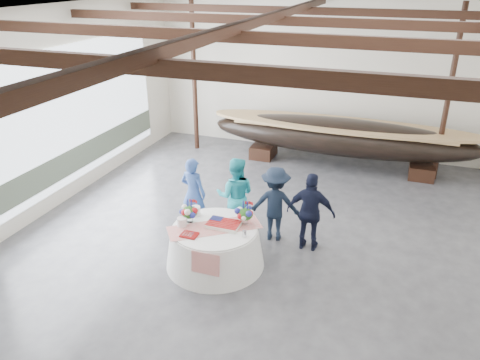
% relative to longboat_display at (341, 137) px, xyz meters
% --- Properties ---
extents(floor, '(10.00, 12.00, 0.01)m').
position_rel_longboat_display_xyz_m(floor, '(-0.93, -4.84, -0.90)').
color(floor, '#3D3D42').
rests_on(floor, ground).
extents(wall_back, '(10.00, 0.02, 4.50)m').
position_rel_longboat_display_xyz_m(wall_back, '(-0.93, 1.16, 1.35)').
color(wall_back, silver).
rests_on(wall_back, ground).
extents(wall_left, '(0.02, 12.00, 4.50)m').
position_rel_longboat_display_xyz_m(wall_left, '(-5.93, -4.84, 1.35)').
color(wall_left, silver).
rests_on(wall_left, ground).
extents(ceiling, '(10.00, 12.00, 0.01)m').
position_rel_longboat_display_xyz_m(ceiling, '(-0.93, -4.84, 3.60)').
color(ceiling, white).
rests_on(ceiling, wall_back).
extents(pavilion_structure, '(9.80, 11.76, 4.50)m').
position_rel_longboat_display_xyz_m(pavilion_structure, '(-0.93, -4.01, 3.11)').
color(pavilion_structure, black).
rests_on(pavilion_structure, ground).
extents(open_bay, '(0.03, 7.00, 3.20)m').
position_rel_longboat_display_xyz_m(open_bay, '(-5.88, -3.84, 0.93)').
color(open_bay, silver).
rests_on(open_bay, ground).
extents(longboat_display, '(7.48, 1.50, 1.40)m').
position_rel_longboat_display_xyz_m(longboat_display, '(0.00, 0.00, 0.00)').
color(longboat_display, black).
rests_on(longboat_display, ground).
extents(banquet_table, '(1.87, 1.87, 0.80)m').
position_rel_longboat_display_xyz_m(banquet_table, '(-1.45, -5.70, -0.50)').
color(banquet_table, white).
rests_on(banquet_table, ground).
extents(tabletop_items, '(1.71, 1.47, 0.40)m').
position_rel_longboat_display_xyz_m(tabletop_items, '(-1.50, -5.56, 0.05)').
color(tabletop_items, red).
rests_on(tabletop_items, banquet_table).
extents(guest_woman_blue, '(0.63, 0.46, 1.59)m').
position_rel_longboat_display_xyz_m(guest_woman_blue, '(-2.44, -4.49, -0.10)').
color(guest_woman_blue, navy).
rests_on(guest_woman_blue, ground).
extents(guest_woman_teal, '(0.94, 0.81, 1.68)m').
position_rel_longboat_display_xyz_m(guest_woman_teal, '(-1.51, -4.39, -0.05)').
color(guest_woman_teal, '#22A2B0').
rests_on(guest_woman_teal, ground).
extents(guest_man_left, '(1.12, 0.76, 1.60)m').
position_rel_longboat_display_xyz_m(guest_man_left, '(-0.65, -4.39, -0.10)').
color(guest_man_left, black).
rests_on(guest_man_left, ground).
extents(guest_man_right, '(0.96, 0.40, 1.64)m').
position_rel_longboat_display_xyz_m(guest_man_right, '(0.11, -4.54, -0.08)').
color(guest_man_right, black).
rests_on(guest_man_right, ground).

